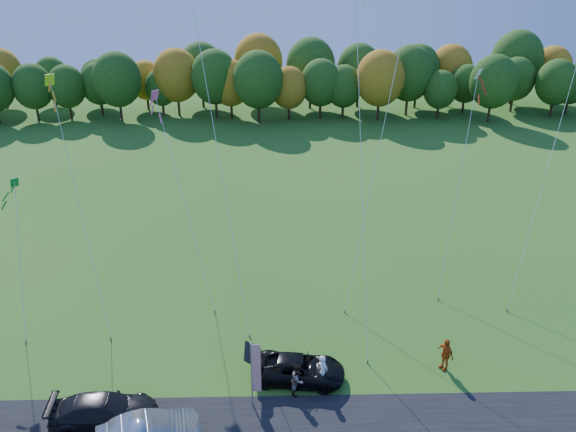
{
  "coord_description": "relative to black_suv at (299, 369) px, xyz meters",
  "views": [
    {
      "loc": [
        -0.69,
        -23.42,
        20.45
      ],
      "look_at": [
        0.0,
        6.0,
        7.0
      ],
      "focal_mm": 35.0,
      "sensor_mm": 36.0,
      "label": 1
    }
  ],
  "objects": [
    {
      "name": "kite_delta_red",
      "position": [
        3.39,
        5.34,
        11.77
      ],
      "size": [
        2.78,
        8.72,
        23.74
      ],
      "color": "#4C3F33",
      "rests_on": "ground"
    },
    {
      "name": "tree_line",
      "position": [
        -0.45,
        54.74,
        -0.68
      ],
      "size": [
        116.0,
        12.0,
        10.0
      ],
      "primitive_type": null,
      "color": "#1E4711",
      "rests_on": "ground"
    },
    {
      "name": "dark_truck_a",
      "position": [
        -9.52,
        -2.86,
        0.06
      ],
      "size": [
        5.21,
        2.42,
        1.47
      ],
      "primitive_type": "imported",
      "rotation": [
        0.0,
        0.0,
        1.64
      ],
      "color": "black",
      "rests_on": "ground"
    },
    {
      "name": "black_suv",
      "position": [
        0.0,
        0.0,
        0.0
      ],
      "size": [
        5.14,
        2.9,
        1.35
      ],
      "primitive_type": "imported",
      "rotation": [
        0.0,
        0.0,
        1.43
      ],
      "color": "black",
      "rests_on": "ground"
    },
    {
      "name": "person_east",
      "position": [
        7.99,
        0.69,
        0.28
      ],
      "size": [
        0.95,
        1.21,
        1.92
      ],
      "primitive_type": "imported",
      "rotation": [
        0.0,
        0.0,
        -1.08
      ],
      "color": "#C44E12",
      "rests_on": "ground"
    },
    {
      "name": "kite_diamond_yellow",
      "position": [
        -12.37,
        6.01,
        6.63
      ],
      "size": [
        3.41,
        5.34,
        15.02
      ],
      "color": "#4C3F33",
      "rests_on": "ground"
    },
    {
      "name": "kite_parafoil_rainbow",
      "position": [
        16.46,
        10.11,
        7.87
      ],
      "size": [
        7.26,
        8.67,
        17.38
      ],
      "color": "#4C3F33",
      "rests_on": "ground"
    },
    {
      "name": "feather_flag",
      "position": [
        -2.24,
        -1.83,
        1.64
      ],
      "size": [
        0.5,
        0.11,
        3.8
      ],
      "color": "#999999",
      "rests_on": "ground"
    },
    {
      "name": "ground",
      "position": [
        -0.45,
        -0.26,
        -0.68
      ],
      "size": [
        160.0,
        160.0,
        0.0
      ],
      "primitive_type": "plane",
      "color": "#265D18"
    },
    {
      "name": "kite_parafoil_orange",
      "position": [
        6.58,
        11.99,
        14.46
      ],
      "size": [
        8.72,
        12.37,
        30.72
      ],
      "color": "#4C3F33",
      "rests_on": "ground"
    },
    {
      "name": "kite_diamond_white",
      "position": [
        11.09,
        10.98,
        6.16
      ],
      "size": [
        3.73,
        7.63,
        14.1
      ],
      "color": "#4C3F33",
      "rests_on": "ground"
    },
    {
      "name": "person_tailgate_a",
      "position": [
        1.23,
        -0.57,
        0.29
      ],
      "size": [
        0.63,
        0.8,
        1.93
      ],
      "primitive_type": "imported",
      "rotation": [
        0.0,
        0.0,
        1.3
      ],
      "color": "white",
      "rests_on": "ground"
    },
    {
      "name": "person_tailgate_b",
      "position": [
        -0.11,
        -1.04,
        0.19
      ],
      "size": [
        0.89,
        1.01,
        1.74
      ],
      "primitive_type": "imported",
      "rotation": [
        0.0,
        0.0,
        1.25
      ],
      "color": "gray",
      "rests_on": "ground"
    },
    {
      "name": "kite_delta_blue",
      "position": [
        -5.24,
        8.62,
        15.03
      ],
      "size": [
        6.39,
        10.98,
        32.39
      ],
      "color": "#4C3F33",
      "rests_on": "ground"
    },
    {
      "name": "kite_diamond_green",
      "position": [
        -16.27,
        5.67,
        3.78
      ],
      "size": [
        1.32,
        4.85,
        9.05
      ],
      "color": "#4C3F33",
      "rests_on": "ground"
    },
    {
      "name": "kite_diamond_pink",
      "position": [
        -7.03,
        9.56,
        5.67
      ],
      "size": [
        4.43,
        7.11,
        13.16
      ],
      "color": "#4C3F33",
      "rests_on": "ground"
    }
  ]
}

